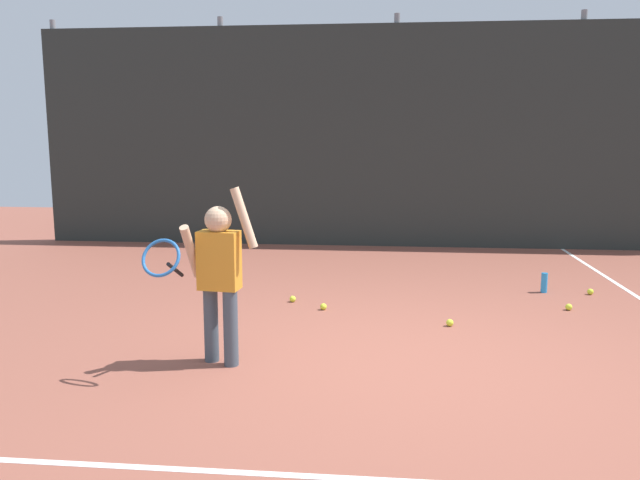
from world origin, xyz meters
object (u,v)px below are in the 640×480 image
(tennis_ball_6, at_px, (323,307))
(tennis_ball_2, at_px, (590,292))
(tennis_player, at_px, (217,270))
(water_bottle, at_px, (544,283))
(tennis_ball_4, at_px, (569,307))
(tennis_ball_5, at_px, (293,299))
(tennis_ball_1, at_px, (232,254))
(tennis_ball_3, at_px, (450,323))

(tennis_ball_6, bearing_deg, tennis_ball_2, 17.68)
(tennis_player, relative_size, water_bottle, 6.14)
(water_bottle, distance_m, tennis_ball_4, 0.74)
(water_bottle, height_order, tennis_ball_5, water_bottle)
(tennis_ball_2, distance_m, tennis_ball_6, 2.99)
(tennis_player, relative_size, tennis_ball_6, 20.46)
(tennis_ball_2, bearing_deg, tennis_ball_4, -121.47)
(tennis_ball_4, bearing_deg, water_bottle, 95.26)
(tennis_ball_4, xyz_separation_m, tennis_ball_5, (-2.79, 0.04, 0.00))
(water_bottle, xyz_separation_m, tennis_ball_2, (0.48, -0.05, -0.08))
(tennis_player, relative_size, tennis_ball_4, 20.46)
(water_bottle, height_order, tennis_ball_1, water_bottle)
(tennis_player, xyz_separation_m, tennis_ball_4, (3.08, 1.83, -0.69))
(tennis_ball_1, relative_size, tennis_ball_3, 1.00)
(tennis_ball_1, relative_size, tennis_ball_6, 1.00)
(tennis_ball_1, bearing_deg, tennis_ball_5, -63.54)
(tennis_ball_6, bearing_deg, tennis_ball_5, 142.13)
(water_bottle, distance_m, tennis_ball_1, 4.35)
(tennis_ball_4, distance_m, tennis_ball_5, 2.79)
(tennis_ball_3, bearing_deg, water_bottle, 50.24)
(tennis_ball_4, bearing_deg, tennis_ball_3, -151.51)
(tennis_ball_2, height_order, tennis_ball_5, same)
(tennis_ball_1, height_order, tennis_ball_4, same)
(tennis_player, bearing_deg, tennis_ball_6, 74.41)
(tennis_ball_5, bearing_deg, tennis_ball_6, -37.87)
(tennis_ball_5, bearing_deg, water_bottle, 14.28)
(tennis_player, bearing_deg, water_bottle, 46.73)
(tennis_ball_1, distance_m, tennis_ball_6, 3.19)
(tennis_ball_6, bearing_deg, tennis_ball_4, 5.40)
(tennis_player, xyz_separation_m, water_bottle, (3.01, 2.56, -0.62))
(tennis_ball_3, bearing_deg, tennis_ball_1, 131.07)
(water_bottle, relative_size, tennis_ball_1, 3.33)
(tennis_ball_1, xyz_separation_m, tennis_ball_6, (1.59, -2.76, 0.00))
(tennis_ball_6, bearing_deg, tennis_player, -111.92)
(tennis_ball_5, bearing_deg, tennis_ball_3, -24.64)
(tennis_ball_2, distance_m, tennis_ball_4, 0.80)
(tennis_player, bearing_deg, tennis_ball_5, 87.38)
(tennis_ball_1, distance_m, tennis_ball_2, 4.81)
(water_bottle, height_order, tennis_ball_4, water_bottle)
(tennis_ball_1, height_order, tennis_ball_5, same)
(tennis_ball_1, height_order, tennis_ball_6, same)
(tennis_player, distance_m, tennis_ball_4, 3.65)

